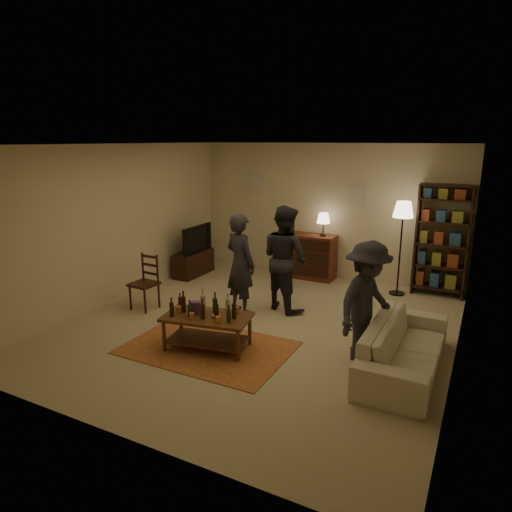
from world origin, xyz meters
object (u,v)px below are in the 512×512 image
Objects in this scene: bookshelf at (442,240)px; person_left at (240,264)px; tv_stand at (193,257)px; coffee_table at (207,319)px; dresser at (311,255)px; dining_chair at (146,280)px; person_by_sofa at (367,302)px; person_right at (285,258)px; floor_lamp at (403,216)px; sofa at (404,347)px.

bookshelf is 1.23× the size of person_left.
coffee_table is at bearing -52.40° from tv_stand.
dresser reaches higher than coffee_table.
dining_chair is 0.60× the size of person_by_sofa.
person_right is at bearing -20.68° from tv_stand.
person_by_sofa reaches higher than tv_stand.
floor_lamp reaches higher than dining_chair.
floor_lamp is 3.16m from sofa.
tv_stand reaches higher than dining_chair.
bookshelf reaches higher than dining_chair.
bookshelf is (4.27, 2.95, 0.54)m from dining_chair.
person_left is at bearing -98.10° from dresser.
floor_lamp is (4.04, 0.68, 1.07)m from tv_stand.
dresser is 0.67× the size of bookshelf.
person_right reaches higher than coffee_table.
dresser is at bearing 88.60° from coffee_table.
tv_stand is 0.78× the size of dresser.
tv_stand is 2.70m from person_right.
sofa is 1.27× the size of person_left.
person_right reaches higher than floor_lamp.
floor_lamp reaches higher than dresser.
person_right is at bearing 59.71° from sofa.
person_right reaches higher than dresser.
bookshelf is at bearing -118.87° from person_left.
coffee_table is 0.73× the size of floor_lamp.
person_by_sofa is (-0.55, -3.15, -0.25)m from bookshelf.
person_left is 2.34m from person_by_sofa.
floor_lamp is (1.79, -0.24, 0.98)m from dresser.
person_right is at bearing 71.86° from person_by_sofa.
floor_lamp is (3.62, 2.65, 0.96)m from dining_chair.
person_by_sofa is at bearing -27.60° from tv_stand.
floor_lamp is 0.82× the size of sofa.
person_left is at bearing 90.06° from person_by_sofa.
person_left is (1.50, 0.54, 0.33)m from dining_chair.
person_right reaches higher than sofa.
bookshelf reaches higher than person_left.
person_left is (-2.77, -2.41, -0.21)m from bookshelf.
bookshelf is 1.15× the size of person_right.
person_left is (-0.33, -2.34, 0.35)m from dresser.
person_by_sofa is (0.10, -2.84, -0.67)m from floor_lamp.
person_by_sofa is (-0.50, 0.03, 0.48)m from sofa.
person_right is (0.23, -1.85, 0.40)m from dresser.
person_left is 1.05× the size of person_by_sofa.
person_by_sofa is at bearing -99.84° from bookshelf.
coffee_table is 2.56m from sofa.
dresser is at bearing -77.98° from person_left.
person_left reaches higher than person_by_sofa.
coffee_table is at bearing -91.40° from dresser.
person_by_sofa reaches higher than dining_chair.
coffee_table is 1.95m from person_right.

